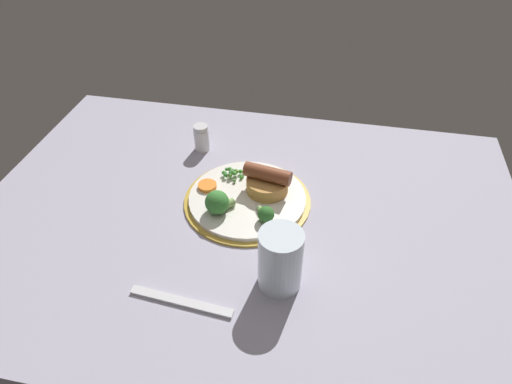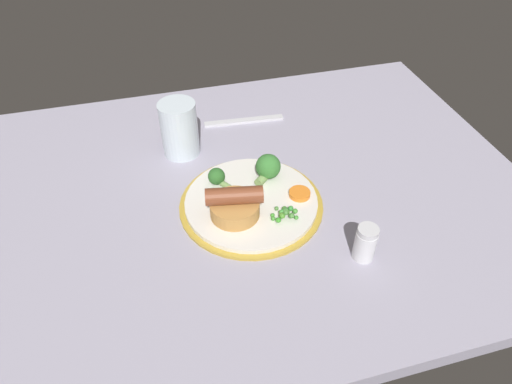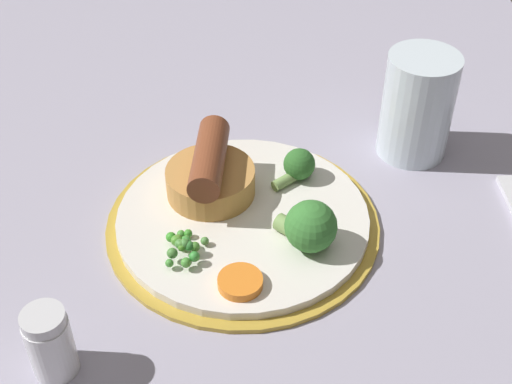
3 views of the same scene
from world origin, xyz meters
TOP-DOWN VIEW (x-y plane):
  - dining_table at (0.00, 0.00)cm, footprint 110.00×80.00cm
  - dinner_plate at (-0.57, 4.56)cm, footprint 26.26×26.26cm
  - sausage_pudding at (3.08, 7.32)cm, footprint 10.18×8.71cm
  - pea_pile at (-5.05, 10.37)cm, footprint 4.93×4.01cm
  - broccoli_floret_near at (4.37, -1.52)cm, footprint 4.01×4.87cm
  - broccoli_floret_far at (-5.28, -0.96)cm, footprint 5.63×5.52cm
  - carrot_slice_5 at (-9.44, 5.71)cm, footprint 4.50×4.50cm
  - fork at (-5.90, -22.36)cm, footprint 18.07×3.06cm
  - drinking_glass at (9.27, -14.88)cm, footprint 7.48×7.48cm
  - salt_shaker at (-15.14, 20.89)cm, footprint 3.56×3.56cm

SIDE VIEW (x-z plane):
  - dining_table at x=0.00cm, z-range 0.00..3.00cm
  - fork at x=-5.90cm, z-range 3.00..3.60cm
  - dinner_plate at x=-0.57cm, z-range 2.87..4.27cm
  - carrot_slice_5 at x=-9.44cm, z-range 4.40..5.24cm
  - pea_pile at x=-5.05cm, z-range 4.52..6.38cm
  - broccoli_floret_near at x=4.37cm, z-range 4.31..7.52cm
  - salt_shaker at x=-15.14cm, z-range 2.96..9.46cm
  - broccoli_floret_far at x=-5.28cm, z-range 4.32..9.09cm
  - sausage_pudding at x=3.08cm, z-range 3.77..9.65cm
  - drinking_glass at x=9.27cm, z-range 3.00..14.53cm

